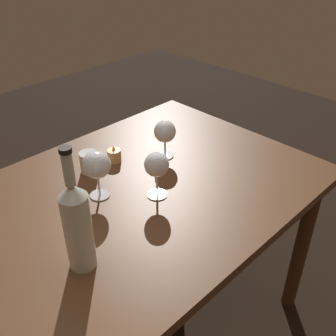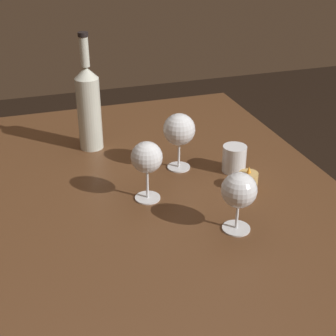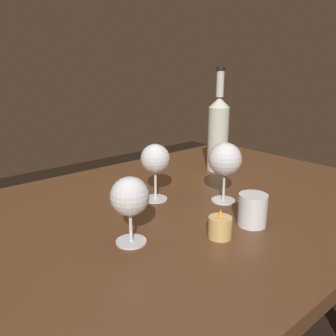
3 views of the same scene
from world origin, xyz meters
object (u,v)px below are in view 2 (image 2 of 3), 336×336
votive_candle (248,181)px  water_tumbler (234,160)px  wine_bottle (89,106)px  wine_glass_left (147,159)px  wine_glass_right (239,191)px  wine_glass_centre (179,130)px

votive_candle → water_tumbler: bearing=175.8°
water_tumbler → wine_bottle: bearing=-127.9°
votive_candle → wine_glass_left: bearing=-97.3°
wine_glass_right → water_tumbler: (-0.27, 0.12, -0.07)m
wine_glass_left → water_tumbler: wine_glass_left is taller
water_tumbler → votive_candle: (0.11, -0.01, -0.01)m
wine_bottle → wine_glass_left: bearing=13.3°
wine_glass_left → water_tumbler: size_ratio=2.08×
wine_bottle → wine_glass_centre: bearing=45.0°
wine_glass_left → wine_glass_centre: size_ratio=0.96×
wine_glass_right → wine_glass_centre: size_ratio=0.88×
water_tumbler → wine_glass_centre: bearing=-114.3°
wine_glass_centre → wine_glass_left: bearing=-44.2°
wine_glass_right → wine_bottle: size_ratio=0.41×
wine_glass_centre → wine_bottle: bearing=-135.0°
wine_glass_centre → votive_candle: bearing=38.6°
wine_glass_right → votive_candle: 0.21m
wine_glass_left → wine_bottle: bearing=-166.7°
wine_glass_right → votive_candle: wine_glass_right is taller
wine_glass_right → wine_glass_centre: wine_glass_centre is taller
wine_bottle → water_tumbler: 0.47m
votive_candle → wine_glass_right: bearing=-33.9°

